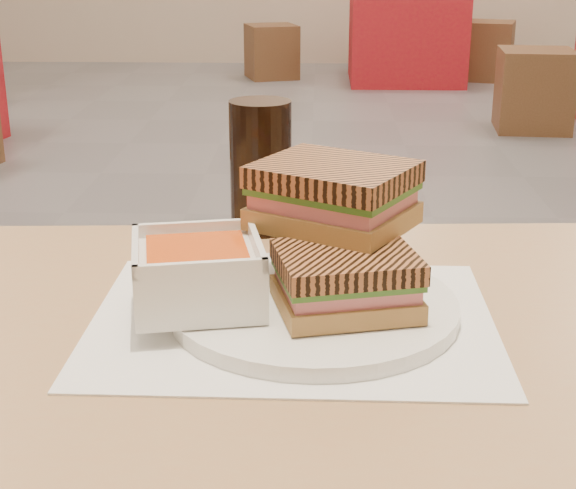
{
  "coord_description": "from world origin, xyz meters",
  "views": [
    {
      "loc": [
        0.04,
        -2.7,
        1.07
      ],
      "look_at": [
        0.01,
        -2.0,
        0.82
      ],
      "focal_mm": 53.84,
      "sensor_mm": 36.0,
      "label": 1
    }
  ],
  "objects_px": {
    "plate": "(314,307)",
    "panini_lower": "(346,280)",
    "soup_bowl": "(198,276)",
    "bg_chair_2r": "(486,51)",
    "bg_table_2": "(406,32)",
    "bg_chair_2l": "(272,52)",
    "bg_chair_1l": "(534,90)",
    "cola_glass": "(261,167)",
    "main_table": "(405,482)"
  },
  "relations": [
    {
      "from": "plate",
      "to": "panini_lower",
      "type": "height_order",
      "value": "panini_lower"
    },
    {
      "from": "soup_bowl",
      "to": "bg_chair_2r",
      "type": "height_order",
      "value": "soup_bowl"
    },
    {
      "from": "panini_lower",
      "to": "bg_table_2",
      "type": "distance_m",
      "value": 6.11
    },
    {
      "from": "bg_chair_2l",
      "to": "bg_chair_2r",
      "type": "relative_size",
      "value": 0.94
    },
    {
      "from": "bg_chair_1l",
      "to": "plate",
      "type": "bearing_deg",
      "value": -106.06
    },
    {
      "from": "plate",
      "to": "bg_table_2",
      "type": "distance_m",
      "value": 6.1
    },
    {
      "from": "cola_glass",
      "to": "bg_chair_2l",
      "type": "relative_size",
      "value": 0.33
    },
    {
      "from": "plate",
      "to": "bg_table_2",
      "type": "xyz_separation_m",
      "value": [
        0.66,
        6.05,
        -0.39
      ]
    },
    {
      "from": "bg_chair_1l",
      "to": "bg_table_2",
      "type": "bearing_deg",
      "value": 108.29
    },
    {
      "from": "bg_table_2",
      "to": "bg_chair_2l",
      "type": "relative_size",
      "value": 1.85
    },
    {
      "from": "soup_bowl",
      "to": "bg_chair_2l",
      "type": "distance_m",
      "value": 6.21
    },
    {
      "from": "panini_lower",
      "to": "bg_chair_2r",
      "type": "height_order",
      "value": "panini_lower"
    },
    {
      "from": "soup_bowl",
      "to": "bg_chair_2r",
      "type": "xyz_separation_m",
      "value": [
        1.4,
        6.17,
        -0.57
      ]
    },
    {
      "from": "soup_bowl",
      "to": "bg_table_2",
      "type": "relative_size",
      "value": 0.15
    },
    {
      "from": "panini_lower",
      "to": "bg_chair_2r",
      "type": "xyz_separation_m",
      "value": [
        1.27,
        6.17,
        -0.57
      ]
    },
    {
      "from": "cola_glass",
      "to": "bg_chair_1l",
      "type": "relative_size",
      "value": 0.33
    },
    {
      "from": "main_table",
      "to": "bg_chair_2r",
      "type": "xyz_separation_m",
      "value": [
        1.22,
        6.24,
        -0.41
      ]
    },
    {
      "from": "bg_chair_1l",
      "to": "bg_chair_2l",
      "type": "height_order",
      "value": "bg_chair_1l"
    },
    {
      "from": "bg_chair_1l",
      "to": "bg_chair_2l",
      "type": "xyz_separation_m",
      "value": [
        -1.61,
        1.86,
        -0.02
      ]
    },
    {
      "from": "bg_table_2",
      "to": "bg_chair_2l",
      "type": "height_order",
      "value": "bg_table_2"
    },
    {
      "from": "bg_chair_1l",
      "to": "bg_chair_2l",
      "type": "bearing_deg",
      "value": 130.84
    },
    {
      "from": "bg_table_2",
      "to": "bg_chair_2r",
      "type": "relative_size",
      "value": 1.74
    },
    {
      "from": "bg_chair_2l",
      "to": "bg_chair_2r",
      "type": "height_order",
      "value": "bg_chair_2r"
    },
    {
      "from": "main_table",
      "to": "plate",
      "type": "height_order",
      "value": "plate"
    },
    {
      "from": "plate",
      "to": "cola_glass",
      "type": "xyz_separation_m",
      "value": [
        -0.06,
        0.24,
        0.07
      ]
    },
    {
      "from": "soup_bowl",
      "to": "bg_table_2",
      "type": "bearing_deg",
      "value": 82.82
    },
    {
      "from": "main_table",
      "to": "cola_glass",
      "type": "distance_m",
      "value": 0.4
    },
    {
      "from": "plate",
      "to": "bg_table_2",
      "type": "height_order",
      "value": "plate"
    },
    {
      "from": "plate",
      "to": "panini_lower",
      "type": "distance_m",
      "value": 0.05
    },
    {
      "from": "main_table",
      "to": "plate",
      "type": "distance_m",
      "value": 0.17
    },
    {
      "from": "main_table",
      "to": "bg_chair_2r",
      "type": "bearing_deg",
      "value": 78.97
    },
    {
      "from": "plate",
      "to": "bg_chair_2r",
      "type": "relative_size",
      "value": 0.53
    },
    {
      "from": "plate",
      "to": "soup_bowl",
      "type": "relative_size",
      "value": 1.99
    },
    {
      "from": "main_table",
      "to": "plate",
      "type": "relative_size",
      "value": 4.78
    },
    {
      "from": "soup_bowl",
      "to": "cola_glass",
      "type": "bearing_deg",
      "value": 81.34
    },
    {
      "from": "bg_chair_2l",
      "to": "bg_chair_2r",
      "type": "xyz_separation_m",
      "value": [
        1.67,
        -0.01,
        0.02
      ]
    },
    {
      "from": "plate",
      "to": "soup_bowl",
      "type": "height_order",
      "value": "soup_bowl"
    },
    {
      "from": "main_table",
      "to": "bg_chair_2l",
      "type": "bearing_deg",
      "value": 94.14
    },
    {
      "from": "soup_bowl",
      "to": "bg_chair_1l",
      "type": "bearing_deg",
      "value": 72.74
    },
    {
      "from": "main_table",
      "to": "bg_table_2",
      "type": "bearing_deg",
      "value": 84.58
    },
    {
      "from": "soup_bowl",
      "to": "cola_glass",
      "type": "height_order",
      "value": "cola_glass"
    },
    {
      "from": "bg_table_2",
      "to": "bg_chair_1l",
      "type": "xyz_separation_m",
      "value": [
        0.58,
        -1.75,
        -0.14
      ]
    },
    {
      "from": "panini_lower",
      "to": "bg_chair_1l",
      "type": "bearing_deg",
      "value": 74.34
    },
    {
      "from": "bg_chair_2r",
      "to": "bg_chair_1l",
      "type": "bearing_deg",
      "value": -91.77
    },
    {
      "from": "plate",
      "to": "soup_bowl",
      "type": "xyz_separation_m",
      "value": [
        -0.1,
        -0.01,
        0.03
      ]
    },
    {
      "from": "main_table",
      "to": "cola_glass",
      "type": "xyz_separation_m",
      "value": [
        -0.14,
        0.33,
        0.19
      ]
    },
    {
      "from": "bg_chair_1l",
      "to": "bg_chair_2r",
      "type": "height_order",
      "value": "bg_chair_1l"
    },
    {
      "from": "panini_lower",
      "to": "cola_glass",
      "type": "bearing_deg",
      "value": 109.13
    },
    {
      "from": "cola_glass",
      "to": "bg_chair_2r",
      "type": "xyz_separation_m",
      "value": [
        1.36,
        5.91,
        -0.6
      ]
    },
    {
      "from": "main_table",
      "to": "bg_chair_1l",
      "type": "bearing_deg",
      "value": 75.2
    }
  ]
}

